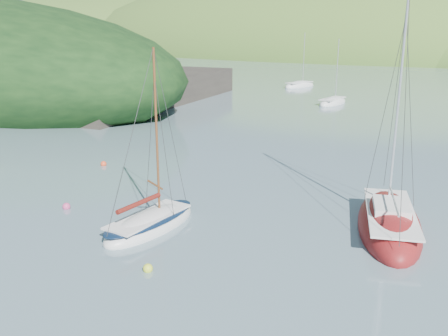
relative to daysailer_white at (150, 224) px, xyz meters
The scene contains 6 objects.
ground 2.69m from the daysailer_white, 84.53° to the right, with size 700.00×700.00×0.00m, color slate.
daysailer_white is the anchor object (origin of this frame).
sloop_red 12.13m from the daysailer_white, 32.60° to the left, with size 6.01×9.41×13.18m.
distant_sloop_a 45.41m from the daysailer_white, 100.18° to the left, with size 2.62×6.46×9.03m.
distant_sloop_c 62.61m from the daysailer_white, 108.40° to the left, with size 4.02×7.10×9.59m.
mooring_buoys 2.26m from the daysailer_white, 116.36° to the left, with size 21.98×10.97×0.44m.
Camera 1 is at (15.99, -14.96, 9.98)m, focal length 40.00 mm.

